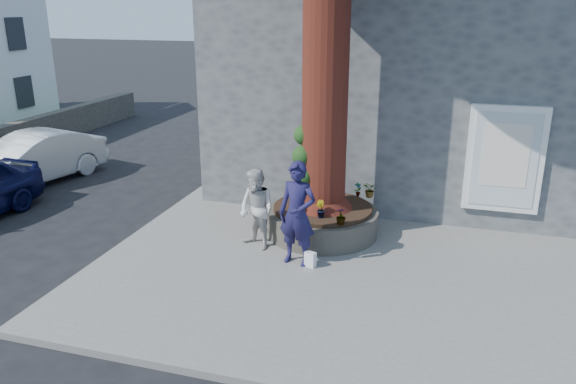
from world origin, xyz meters
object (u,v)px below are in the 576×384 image
(woman, at_px, (257,209))
(car_silver, at_px, (31,159))
(planter, at_px, (322,220))
(man, at_px, (297,214))

(woman, xyz_separation_m, car_silver, (-7.41, 2.53, -0.23))
(planter, distance_m, car_silver, 8.61)
(woman, height_order, car_silver, woman)
(planter, bearing_deg, man, -94.97)
(man, xyz_separation_m, woman, (-0.94, 0.45, -0.18))
(planter, relative_size, car_silver, 0.55)
(woman, distance_m, car_silver, 7.83)
(man, distance_m, car_silver, 8.88)
(planter, height_order, woman, woman)
(man, height_order, car_silver, man)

